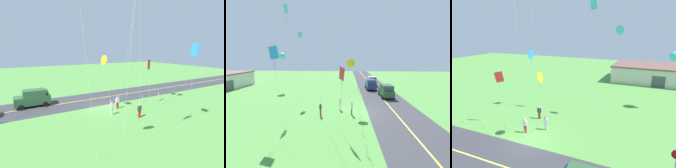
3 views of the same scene
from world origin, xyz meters
The scene contains 20 objects.
ground_plane centered at (0.00, 0.00, -0.05)m, with size 120.00×120.00×0.10m, color #549342.
asphalt_road centered at (0.00, -4.00, 0.00)m, with size 120.00×7.00×0.00m, color #38383D.
road_centre_stripe centered at (0.00, -4.00, 0.01)m, with size 120.00×0.16×0.00m, color #E5E04C.
car_suv_foreground centered at (7.72, -4.79, 1.15)m, with size 4.40×2.12×2.24m.
car_parked_east_near centered at (14.40, -3.01, 1.15)m, with size 4.40×2.12×2.24m.
car_parked_east_far centered at (19.74, -4.06, 1.15)m, with size 4.40×2.12×2.24m.
stop_sign centered at (12.72, -0.10, 1.80)m, with size 0.76×0.08×2.56m.
person_adult_near centered at (-1.99, 5.35, 0.86)m, with size 0.58×0.22×1.60m.
person_adult_companion centered at (-1.47, 1.57, 0.86)m, with size 0.58×0.22×1.60m.
person_child_watcher centered at (0.21, 3.09, 0.86)m, with size 0.58×0.22×1.60m.
kite_yellow_high centered at (0.43, 1.70, 6.24)m, with size 0.55×1.98×6.81m.
kite_green_far centered at (-5.39, 9.07, 7.33)m, with size 2.25×2.04×8.12m.
kite_pink_drift centered at (2.88, 10.81, 13.39)m, with size 1.14×0.87×14.38m.
kite_orange_near centered at (12.74, 15.87, 7.26)m, with size 1.90×1.84×7.97m.
kite_cyan_top centered at (-5.49, 2.67, 5.44)m, with size 0.97×0.57×6.20m.
kite_purple_back centered at (6.29, 9.94, 10.62)m, with size 1.39×0.70×11.22m.
fence_post_0 centered at (-9.49, 0.70, 0.45)m, with size 0.05×0.05×0.90m, color silver.
fence_post_1 centered at (-6.34, 0.70, 0.45)m, with size 0.05×0.05×0.90m, color silver.
fence_post_2 centered at (-3.45, 0.70, 0.45)m, with size 0.05×0.05×0.90m, color silver.
fence_post_3 centered at (-0.93, 0.70, 0.45)m, with size 0.05×0.05×0.90m, color silver.
Camera 2 is at (-19.89, 2.15, 7.03)m, focal length 25.04 mm.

